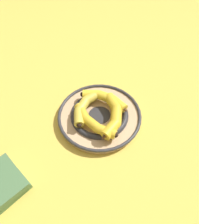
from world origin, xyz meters
TOP-DOWN VIEW (x-y plane):
  - ground_plane at (0.00, 0.00)m, footprint 2.80×2.80m
  - decorative_bowl at (0.01, -0.01)m, footprint 0.32×0.32m
  - banana_a at (0.07, -0.03)m, footprint 0.09×0.21m
  - banana_b at (0.02, 0.05)m, footprint 0.20×0.08m
  - banana_c at (-0.05, -0.01)m, footprint 0.08×0.19m
  - banana_d at (-0.00, -0.07)m, footprint 0.19×0.12m

SIDE VIEW (x-z plane):
  - ground_plane at x=0.00m, z-range 0.00..0.00m
  - decorative_bowl at x=0.01m, z-range 0.00..0.04m
  - banana_d at x=0.00m, z-range 0.04..0.07m
  - banana_c at x=-0.05m, z-range 0.04..0.07m
  - banana_b at x=0.02m, z-range 0.04..0.07m
  - banana_a at x=0.07m, z-range 0.04..0.08m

